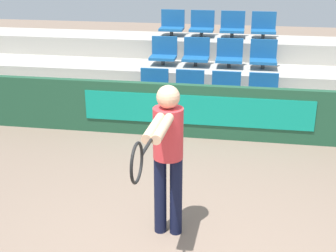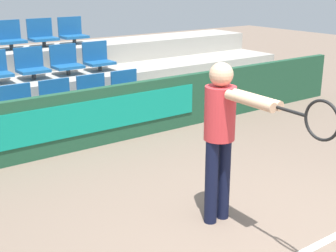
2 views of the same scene
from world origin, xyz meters
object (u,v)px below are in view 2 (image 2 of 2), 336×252
at_px(tennis_player, 224,128).
at_px(stadium_chair_9, 9,37).
at_px(stadium_chair_0, 18,106).
at_px(stadium_chair_3, 127,89).
at_px(stadium_chair_2, 94,94).
at_px(stadium_chair_7, 98,58).
at_px(stadium_chair_10, 42,35).
at_px(stadium_chair_5, 31,65).
at_px(stadium_chair_11, 72,32).
at_px(stadium_chair_6, 66,62).
at_px(stadium_chair_1, 58,99).

bearing_deg(tennis_player, stadium_chair_9, 94.22).
relative_size(stadium_chair_0, stadium_chair_3, 1.00).
bearing_deg(stadium_chair_2, stadium_chair_0, 180.00).
distance_m(stadium_chair_7, stadium_chair_10, 1.25).
distance_m(stadium_chair_0, stadium_chair_5, 1.25).
xyz_separation_m(stadium_chair_0, tennis_player, (0.83, -3.50, 0.41)).
relative_size(stadium_chair_9, stadium_chair_10, 1.00).
bearing_deg(stadium_chair_0, stadium_chair_11, 47.48).
bearing_deg(stadium_chair_11, stadium_chair_9, 180.00).
height_order(stadium_chair_9, stadium_chair_11, same).
height_order(stadium_chair_6, stadium_chair_9, stadium_chair_9).
distance_m(stadium_chair_6, stadium_chair_11, 1.25).
relative_size(stadium_chair_5, stadium_chair_11, 1.00).
bearing_deg(stadium_chair_9, stadium_chair_1, -90.00).
height_order(stadium_chair_1, stadium_chair_5, stadium_chair_5).
distance_m(stadium_chair_1, stadium_chair_6, 1.25).
distance_m(stadium_chair_1, stadium_chair_10, 2.26).
distance_m(stadium_chair_6, tennis_player, 4.53).
relative_size(stadium_chair_1, stadium_chair_2, 1.00).
relative_size(stadium_chair_3, stadium_chair_6, 1.00).
xyz_separation_m(stadium_chair_1, stadium_chair_6, (0.62, 1.02, 0.38)).
distance_m(stadium_chair_1, stadium_chair_11, 2.50).
distance_m(stadium_chair_2, stadium_chair_3, 0.62).
distance_m(stadium_chair_10, stadium_chair_11, 0.62).
height_order(stadium_chair_10, stadium_chair_11, same).
distance_m(stadium_chair_0, stadium_chair_2, 1.24).
height_order(stadium_chair_2, stadium_chair_9, stadium_chair_9).
xyz_separation_m(stadium_chair_5, stadium_chair_10, (0.62, 1.02, 0.38)).
relative_size(stadium_chair_5, stadium_chair_7, 1.00).
xyz_separation_m(stadium_chair_1, stadium_chair_11, (1.24, 2.04, 0.75)).
height_order(stadium_chair_0, stadium_chair_6, stadium_chair_6).
distance_m(stadium_chair_3, stadium_chair_11, 2.17).
bearing_deg(stadium_chair_11, stadium_chair_5, -140.72).
height_order(stadium_chair_2, stadium_chair_5, stadium_chair_5).
bearing_deg(stadium_chair_5, stadium_chair_11, 39.28).
relative_size(stadium_chair_7, tennis_player, 0.32).
relative_size(stadium_chair_7, stadium_chair_11, 1.00).
xyz_separation_m(stadium_chair_1, stadium_chair_10, (0.62, 2.04, 0.75)).
relative_size(stadium_chair_3, stadium_chair_7, 1.00).
xyz_separation_m(stadium_chair_3, stadium_chair_9, (-1.24, 2.04, 0.75)).
height_order(stadium_chair_2, stadium_chair_11, stadium_chair_11).
relative_size(stadium_chair_0, stadium_chair_9, 1.00).
height_order(stadium_chair_3, stadium_chair_6, stadium_chair_6).
distance_m(stadium_chair_7, stadium_chair_9, 1.65).
xyz_separation_m(stadium_chair_7, stadium_chair_10, (-0.62, 1.02, 0.38)).
height_order(stadium_chair_0, stadium_chair_11, stadium_chair_11).
distance_m(stadium_chair_2, stadium_chair_9, 2.26).
xyz_separation_m(stadium_chair_1, stadium_chair_7, (1.24, 1.02, 0.38)).
bearing_deg(stadium_chair_3, tennis_player, -106.56).
xyz_separation_m(stadium_chair_3, stadium_chair_7, (0.00, 1.02, 0.38)).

